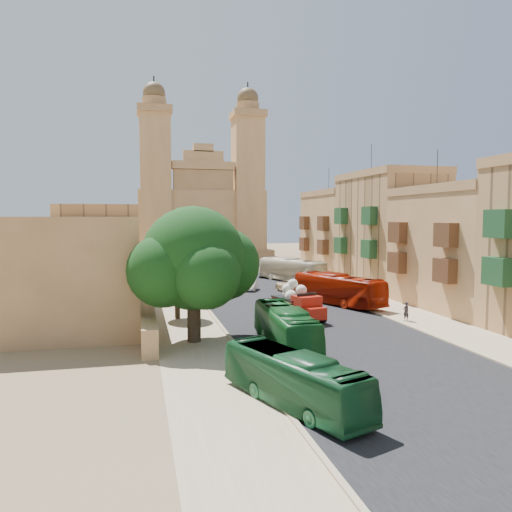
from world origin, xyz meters
name	(u,v)px	position (x,y,z in m)	size (l,w,h in m)	color
ground	(349,348)	(0.00, 0.00, 0.00)	(260.00, 260.00, 0.00)	brown
road_surface	(248,286)	(0.00, 30.00, 0.01)	(14.00, 140.00, 0.01)	black
sidewalk_east	(322,284)	(9.50, 30.00, 0.01)	(5.00, 140.00, 0.01)	tan
sidewalk_west	(170,289)	(-9.50, 30.00, 0.01)	(5.00, 140.00, 0.01)	tan
kerb_east	(303,284)	(7.00, 30.00, 0.06)	(0.25, 140.00, 0.12)	tan
kerb_west	(191,287)	(-7.00, 30.00, 0.06)	(0.25, 140.00, 0.12)	tan
townhouse_b	(462,247)	(15.95, 11.00, 5.66)	(9.00, 14.00, 14.90)	#B0804F
townhouse_c	(388,230)	(15.95, 25.00, 6.91)	(9.00, 14.00, 17.40)	tan
townhouse_d	(341,233)	(15.95, 39.00, 6.16)	(9.00, 14.00, 15.90)	#B0804F
west_wall	(145,295)	(-12.50, 20.00, 0.90)	(1.00, 40.00, 1.80)	#B0804F
west_building_low	(82,264)	(-18.00, 18.00, 4.20)	(10.00, 28.00, 8.40)	#9C7044
west_building_mid	(102,242)	(-18.00, 44.00, 5.00)	(10.00, 22.00, 10.00)	tan
church	(200,213)	(0.00, 78.61, 9.52)	(28.00, 22.50, 36.30)	#B0804F
ficus_tree	(195,262)	(-9.42, 4.01, 5.40)	(9.13, 8.40, 9.13)	#322519
street_tree_a	(177,276)	(-10.00, 12.00, 3.58)	(3.48, 3.48, 5.35)	#322519
street_tree_b	(168,267)	(-10.00, 24.00, 3.11)	(3.03, 3.03, 4.65)	#322519
street_tree_c	(163,258)	(-10.00, 36.00, 3.15)	(3.06, 3.06, 4.71)	#322519
street_tree_d	(159,254)	(-10.00, 48.00, 2.89)	(2.82, 2.82, 4.34)	#322519
red_truck	(298,302)	(-0.36, 9.41, 1.43)	(3.40, 5.88, 3.26)	#A5190C
olive_pickup	(326,286)	(6.50, 20.90, 1.04)	(3.55, 5.55, 2.12)	#465B22
bus_green_south	(293,379)	(-6.50, -8.57, 1.20)	(2.02, 8.62, 2.40)	#144B25
bus_green_north	(285,327)	(-4.00, 1.00, 1.33)	(2.23, 9.52, 2.65)	#196226
bus_red_east	(338,289)	(5.57, 15.30, 1.48)	(2.48, 10.60, 2.95)	#911603
bus_cream_east	(292,270)	(6.50, 33.17, 1.54)	(2.59, 11.08, 3.09)	beige
car_blue_a	(275,306)	(-1.45, 12.71, 0.57)	(1.34, 3.32, 1.13)	#405DC2
car_white_a	(251,286)	(-0.50, 26.34, 0.54)	(1.13, 3.25, 1.07)	silver
car_cream	(292,286)	(3.65, 24.04, 0.70)	(2.33, 5.06, 1.41)	#FDDBA9
car_dkblue	(224,273)	(-1.50, 39.17, 0.69)	(1.92, 4.73, 1.37)	#13134E
car_white_b	(263,273)	(4.07, 38.93, 0.61)	(1.44, 3.58, 1.22)	beige
car_blue_b	(201,262)	(-2.40, 58.03, 0.68)	(1.45, 4.15, 1.37)	#3763B0
pedestrian_a	(406,311)	(7.94, 6.81, 0.77)	(0.56, 0.37, 1.55)	#28222A
pedestrian_c	(353,293)	(7.50, 16.18, 0.95)	(1.11, 0.46, 1.90)	#2B2C30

